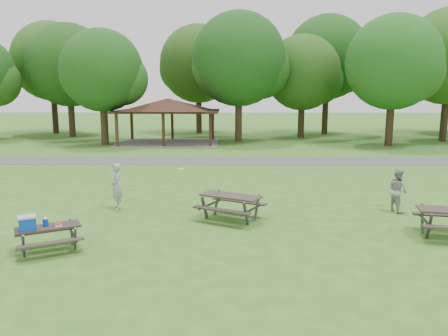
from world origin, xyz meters
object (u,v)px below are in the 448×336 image
picnic_table_near (42,229)px  frisbee_thrower (116,186)px  picnic_table_middle (231,201)px  frisbee_catcher (398,190)px

picnic_table_near → frisbee_thrower: bearing=78.9°
picnic_table_middle → frisbee_thrower: frisbee_thrower is taller
frisbee_thrower → frisbee_catcher: size_ratio=1.09×
frisbee_catcher → picnic_table_near: bearing=90.6°
frisbee_catcher → frisbee_thrower: bearing=68.5°
frisbee_catcher → picnic_table_middle: bearing=80.0°
frisbee_thrower → frisbee_catcher: frisbee_thrower is taller
picnic_table_near → frisbee_thrower: (0.87, 4.44, 0.19)m
picnic_table_middle → frisbee_thrower: bearing=162.7°
picnic_table_near → picnic_table_middle: picnic_table_near is taller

